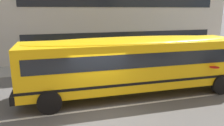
# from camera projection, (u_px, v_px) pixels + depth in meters

# --- Properties ---
(ground_plane) EXTENTS (400.00, 400.00, 0.00)m
(ground_plane) POSITION_uv_depth(u_px,v_px,m) (100.00, 109.00, 9.96)
(ground_plane) COLOR #54514F
(sidewalk_far) EXTENTS (120.00, 3.00, 0.01)m
(sidewalk_far) POSITION_uv_depth(u_px,v_px,m) (76.00, 67.00, 17.40)
(sidewalk_far) COLOR gray
(sidewalk_far) RESTS_ON ground_plane
(lane_centreline) EXTENTS (110.00, 0.16, 0.01)m
(lane_centreline) POSITION_uv_depth(u_px,v_px,m) (100.00, 109.00, 9.96)
(lane_centreline) COLOR silver
(lane_centreline) RESTS_ON ground_plane
(school_bus) EXTENTS (13.47, 3.31, 3.00)m
(school_bus) POSITION_uv_depth(u_px,v_px,m) (140.00, 60.00, 11.52)
(school_bus) COLOR yellow
(school_bus) RESTS_ON ground_plane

